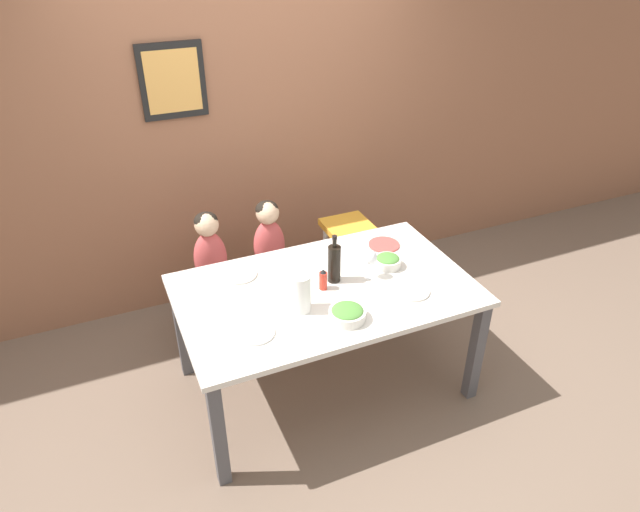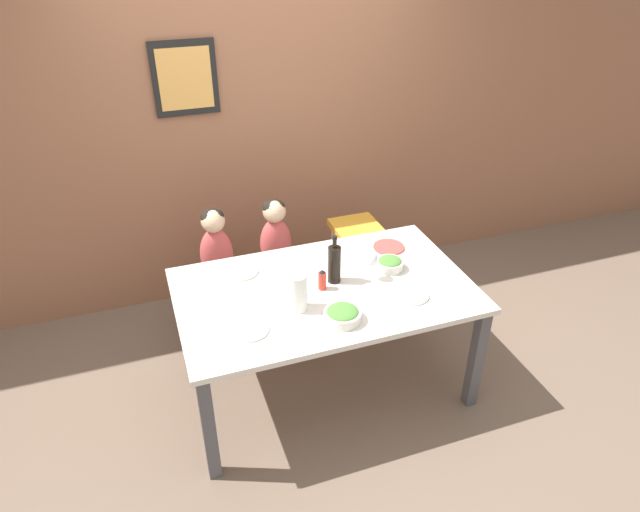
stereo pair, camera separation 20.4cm
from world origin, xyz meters
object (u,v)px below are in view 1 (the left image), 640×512
object	(u,v)px
dinner_plate_back_right	(384,245)
wine_glass_near	(371,259)
salad_bowl_small	(388,261)
chair_far_center	(271,278)
chair_right_highchair	(348,241)
wine_bottle	(334,263)
paper_towel_roll	(301,293)
dinner_plate_back_left	(240,275)
person_child_center	(269,235)
dinner_plate_front_left	(256,333)
person_child_left	(209,247)
chair_far_left	(214,291)
salad_bowl_large	(347,313)
dinner_plate_front_right	(412,291)

from	to	relation	value
dinner_plate_back_right	wine_glass_near	bearing A→B (deg)	-130.78
wine_glass_near	salad_bowl_small	size ratio (longest dim) A/B	1.10
chair_far_center	chair_right_highchair	size ratio (longest dim) A/B	0.64
wine_glass_near	wine_bottle	bearing A→B (deg)	165.03
paper_towel_roll	dinner_plate_back_left	bearing A→B (deg)	114.67
chair_far_center	person_child_center	bearing A→B (deg)	90.00
dinner_plate_front_left	dinner_plate_back_right	bearing A→B (deg)	26.73
dinner_plate_front_left	person_child_left	bearing A→B (deg)	89.74
chair_right_highchair	person_child_center	world-z (taller)	person_child_center
chair_right_highchair	person_child_left	size ratio (longest dim) A/B	1.25
wine_bottle	chair_far_left	bearing A→B (deg)	128.39
chair_far_left	dinner_plate_back_right	size ratio (longest dim) A/B	2.12
paper_towel_roll	dinner_plate_front_left	distance (m)	0.34
person_child_center	dinner_plate_back_right	world-z (taller)	person_child_center
wine_bottle	salad_bowl_large	distance (m)	0.40
chair_far_center	person_child_left	distance (m)	0.56
person_child_center	paper_towel_roll	bearing A→B (deg)	-97.84
person_child_center	dinner_plate_front_right	size ratio (longest dim) A/B	2.66
chair_far_left	dinner_plate_back_right	world-z (taller)	dinner_plate_back_right
wine_bottle	salad_bowl_small	xyz separation A→B (m)	(0.38, 0.01, -0.09)
chair_far_left	chair_right_highchair	distance (m)	1.07
dinner_plate_front_left	dinner_plate_back_right	distance (m)	1.21
person_child_center	paper_towel_roll	size ratio (longest dim) A/B	2.40
chair_right_highchair	salad_bowl_small	size ratio (longest dim) A/B	4.02
person_child_center	wine_bottle	bearing A→B (deg)	-77.58
chair_far_left	dinner_plate_back_left	bearing A→B (deg)	-80.24
person_child_left	person_child_center	bearing A→B (deg)	0.00
salad_bowl_small	dinner_plate_front_right	world-z (taller)	salad_bowl_small
paper_towel_roll	salad_bowl_large	distance (m)	0.28
salad_bowl_small	dinner_plate_back_left	xyz separation A→B (m)	(-0.89, 0.27, -0.03)
chair_right_highchair	dinner_plate_back_left	size ratio (longest dim) A/B	3.31
chair_far_left	person_child_left	distance (m)	0.36
wine_bottle	salad_bowl_large	xyz separation A→B (m)	(-0.09, -0.38, -0.09)
chair_far_left	wine_glass_near	bearing A→B (deg)	-44.79
chair_far_left	dinner_plate_front_right	xyz separation A→B (m)	(0.96, -1.04, 0.40)
person_child_center	salad_bowl_small	xyz separation A→B (m)	(0.54, -0.74, 0.07)
dinner_plate_front_left	dinner_plate_back_left	bearing A→B (deg)	81.53
wine_bottle	dinner_plate_back_left	size ratio (longest dim) A/B	1.51
salad_bowl_small	dinner_plate_front_right	size ratio (longest dim) A/B	0.82
wine_glass_near	chair_far_left	bearing A→B (deg)	135.21
person_child_left	salad_bowl_small	bearing A→B (deg)	-37.28
wine_glass_near	salad_bowl_large	size ratio (longest dim) A/B	0.90
paper_towel_roll	dinner_plate_back_right	xyz separation A→B (m)	(0.78, 0.44, -0.11)
chair_far_center	dinner_plate_back_right	size ratio (longest dim) A/B	2.12
dinner_plate_back_left	dinner_plate_back_right	world-z (taller)	same
wine_bottle	chair_right_highchair	bearing A→B (deg)	58.40
dinner_plate_back_left	dinner_plate_back_right	distance (m)	1.00
paper_towel_roll	salad_bowl_large	bearing A→B (deg)	-41.79
person_child_left	dinner_plate_front_right	xyz separation A→B (m)	(0.96, -1.05, 0.04)
person_child_center	dinner_plate_front_left	size ratio (longest dim) A/B	2.66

